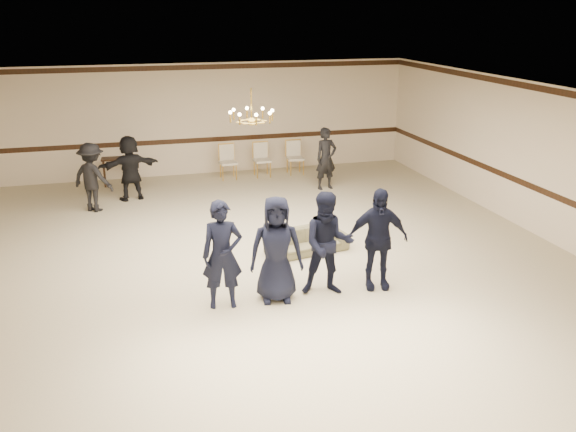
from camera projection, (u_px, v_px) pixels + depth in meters
name	position (u px, v px, depth m)	size (l,w,h in m)	color
room	(264.00, 181.00, 11.55)	(12.01, 14.01, 3.21)	#B6AD8C
chair_rail	(208.00, 140.00, 18.11)	(12.00, 0.02, 0.14)	black
crown_molding	(205.00, 67.00, 17.44)	(12.00, 0.02, 0.14)	black
chandelier	(251.00, 105.00, 12.05)	(0.94, 0.94, 0.89)	#B39139
boy_a	(222.00, 255.00, 9.95)	(0.66, 0.43, 1.81)	black
boy_b	(276.00, 249.00, 10.18)	(0.88, 0.57, 1.81)	black
boy_c	(328.00, 244.00, 10.41)	(0.88, 0.68, 1.81)	black
boy_d	(377.00, 239.00, 10.64)	(1.06, 0.44, 1.81)	black
settee	(307.00, 241.00, 12.40)	(1.63, 0.64, 0.48)	#6C6B48
adult_left	(92.00, 177.00, 14.75)	(1.08, 0.62, 1.66)	black
adult_mid	(130.00, 168.00, 15.61)	(1.54, 0.49, 1.66)	black
adult_right	(326.00, 159.00, 16.56)	(0.61, 0.40, 1.66)	black
banquet_chair_left	(228.00, 162.00, 17.62)	(0.47, 0.47, 0.97)	beige
banquet_chair_mid	(262.00, 160.00, 17.88)	(0.47, 0.47, 0.97)	beige
banquet_chair_right	(295.00, 158.00, 18.14)	(0.47, 0.47, 0.97)	beige
console_table	(120.00, 171.00, 17.07)	(0.92, 0.39, 0.77)	#311C10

